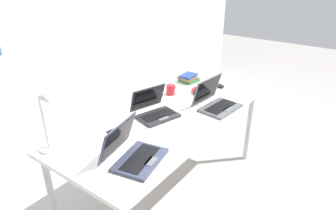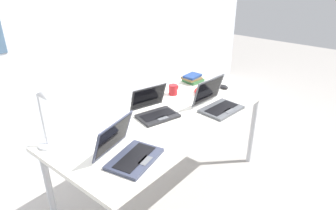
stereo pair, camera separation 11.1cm
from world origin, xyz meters
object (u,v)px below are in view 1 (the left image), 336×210
(desk_lamp, at_px, (48,123))
(cell_phone, at_px, (116,134))
(laptop_back_right, at_px, (216,102))
(computer_mouse, at_px, (220,86))
(laptop_near_lamp, at_px, (133,153))
(headphones, at_px, (202,90))
(book_stack, at_px, (188,78))
(coffee_mug, at_px, (171,90))
(laptop_front_left, at_px, (155,110))

(desk_lamp, relative_size, cell_phone, 2.94)
(laptop_back_right, distance_m, cell_phone, 0.83)
(laptop_back_right, relative_size, computer_mouse, 3.60)
(computer_mouse, height_order, cell_phone, computer_mouse)
(laptop_back_right, xyz_separation_m, cell_phone, (-0.76, 0.34, -0.04))
(laptop_near_lamp, bearing_deg, headphones, 9.85)
(desk_lamp, relative_size, book_stack, 2.08)
(laptop_back_right, bearing_deg, coffee_mug, 89.55)
(computer_mouse, distance_m, book_stack, 0.32)
(laptop_near_lamp, relative_size, coffee_mug, 3.27)
(laptop_front_left, distance_m, headphones, 0.60)
(laptop_back_right, distance_m, coffee_mug, 0.44)
(laptop_front_left, bearing_deg, laptop_back_right, -37.78)
(book_stack, bearing_deg, computer_mouse, -82.17)
(desk_lamp, relative_size, computer_mouse, 4.17)
(book_stack, bearing_deg, cell_phone, -172.73)
(cell_phone, height_order, headphones, headphones)
(desk_lamp, relative_size, laptop_near_lamp, 1.08)
(computer_mouse, bearing_deg, book_stack, 104.21)
(desk_lamp, height_order, computer_mouse, desk_lamp)
(book_stack, relative_size, coffee_mug, 1.71)
(laptop_back_right, bearing_deg, computer_mouse, 23.12)
(cell_phone, distance_m, headphones, 0.97)
(headphones, bearing_deg, book_stack, 57.46)
(laptop_near_lamp, bearing_deg, coffee_mug, 22.94)
(cell_phone, distance_m, coffee_mug, 0.77)
(cell_phone, distance_m, book_stack, 1.13)
(cell_phone, xyz_separation_m, coffee_mug, (0.76, 0.10, 0.04))
(desk_lamp, distance_m, laptop_back_right, 1.24)
(laptop_back_right, xyz_separation_m, book_stack, (0.36, 0.48, -0.01))
(laptop_front_left, relative_size, headphones, 1.63)
(cell_phone, relative_size, book_stack, 0.70)
(cell_phone, relative_size, coffee_mug, 1.20)
(computer_mouse, height_order, book_stack, book_stack)
(laptop_front_left, bearing_deg, cell_phone, 174.21)
(book_stack, bearing_deg, laptop_near_lamp, -161.32)
(cell_phone, relative_size, headphones, 0.64)
(laptop_near_lamp, xyz_separation_m, laptop_back_right, (0.90, -0.06, 0.00))
(laptop_front_left, relative_size, cell_phone, 2.57)
(desk_lamp, bearing_deg, laptop_back_right, -24.39)
(computer_mouse, bearing_deg, laptop_near_lamp, -168.77)
(laptop_near_lamp, relative_size, computer_mouse, 3.85)
(desk_lamp, xyz_separation_m, laptop_back_right, (1.12, -0.51, -0.15))
(laptop_front_left, bearing_deg, laptop_near_lamp, -154.28)
(coffee_mug, bearing_deg, laptop_front_left, -160.80)
(cell_phone, bearing_deg, laptop_front_left, 4.57)
(laptop_front_left, bearing_deg, coffee_mug, 19.20)
(laptop_front_left, height_order, computer_mouse, laptop_front_left)
(cell_phone, bearing_deg, headphones, 5.10)
(cell_phone, height_order, coffee_mug, coffee_mug)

